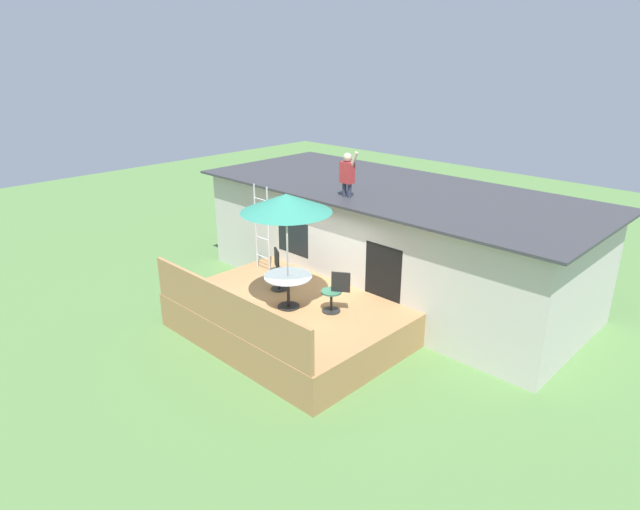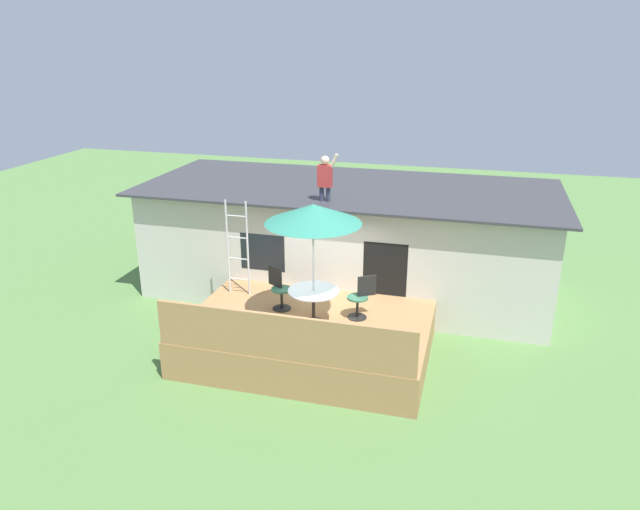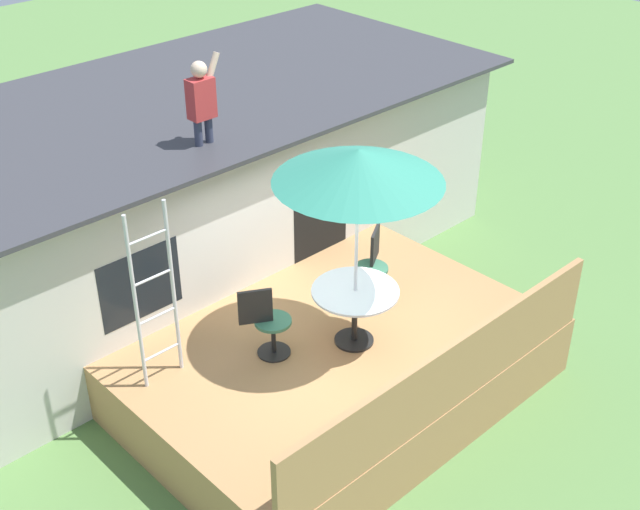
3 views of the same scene
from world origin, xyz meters
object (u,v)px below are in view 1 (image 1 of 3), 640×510
at_px(patio_table, 288,282).
at_px(person_figure, 348,172).
at_px(patio_umbrella, 286,203).
at_px(step_ladder, 262,229).
at_px(patio_chair_right, 335,292).
at_px(patio_chair_left, 278,270).

bearing_deg(patio_table, person_figure, 98.97).
bearing_deg(patio_umbrella, step_ladder, 153.46).
xyz_separation_m(patio_umbrella, patio_chair_right, (0.87, 0.54, -1.89)).
xyz_separation_m(patio_table, patio_chair_right, (0.87, 0.54, -0.13)).
bearing_deg(patio_chair_left, person_figure, 102.36).
height_order(step_ladder, person_figure, person_figure).
distance_m(patio_table, person_figure, 3.06).
bearing_deg(patio_table, patio_umbrella, 45.00).
bearing_deg(patio_chair_left, patio_umbrella, 0.00).
xyz_separation_m(patio_table, patio_umbrella, (0.00, 0.00, 1.76)).
xyz_separation_m(person_figure, patio_chair_left, (-0.56, -1.76, -2.13)).
height_order(patio_chair_left, patio_chair_right, same).
distance_m(step_ladder, patio_chair_left, 1.40).
bearing_deg(patio_chair_right, step_ladder, -41.24).
relative_size(patio_table, person_figure, 0.94).
xyz_separation_m(patio_chair_left, patio_chair_right, (1.79, 0.01, 0.00)).
height_order(patio_table, patio_chair_left, patio_chair_left).
relative_size(step_ladder, person_figure, 1.98).
relative_size(patio_umbrella, patio_chair_left, 2.76).
relative_size(patio_chair_left, patio_chair_right, 1.00).
xyz_separation_m(step_ladder, person_figure, (1.70, 1.26, 1.49)).
height_order(patio_umbrella, person_figure, person_figure).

